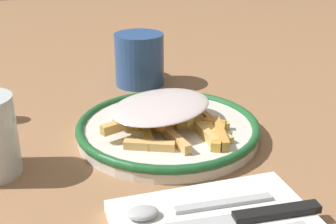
{
  "coord_description": "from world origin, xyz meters",
  "views": [
    {
      "loc": [
        -0.54,
        0.15,
        0.28
      ],
      "look_at": [
        0.0,
        0.0,
        0.04
      ],
      "focal_mm": 47.25,
      "sensor_mm": 36.0,
      "label": 1
    }
  ],
  "objects_px": {
    "fries_heap": "(167,114)",
    "coffee_mug": "(139,59)",
    "knife": "(238,219)",
    "spoon": "(175,209)",
    "plate": "(168,128)"
  },
  "relations": [
    {
      "from": "fries_heap",
      "to": "coffee_mug",
      "type": "bearing_deg",
      "value": -2.38
    },
    {
      "from": "knife",
      "to": "spoon",
      "type": "distance_m",
      "value": 0.06
    },
    {
      "from": "spoon",
      "to": "coffee_mug",
      "type": "xyz_separation_m",
      "value": [
        0.42,
        -0.05,
        0.03
      ]
    },
    {
      "from": "coffee_mug",
      "to": "knife",
      "type": "bearing_deg",
      "value": -179.53
    },
    {
      "from": "knife",
      "to": "fries_heap",
      "type": "bearing_deg",
      "value": 3.64
    },
    {
      "from": "fries_heap",
      "to": "coffee_mug",
      "type": "height_order",
      "value": "coffee_mug"
    },
    {
      "from": "plate",
      "to": "coffee_mug",
      "type": "distance_m",
      "value": 0.23
    },
    {
      "from": "spoon",
      "to": "coffee_mug",
      "type": "relative_size",
      "value": 1.28
    },
    {
      "from": "plate",
      "to": "knife",
      "type": "bearing_deg",
      "value": -177.25
    },
    {
      "from": "fries_heap",
      "to": "spoon",
      "type": "relative_size",
      "value": 1.25
    },
    {
      "from": "fries_heap",
      "to": "coffee_mug",
      "type": "xyz_separation_m",
      "value": [
        0.23,
        -0.01,
        0.01
      ]
    },
    {
      "from": "plate",
      "to": "coffee_mug",
      "type": "relative_size",
      "value": 2.15
    },
    {
      "from": "plate",
      "to": "fries_heap",
      "type": "distance_m",
      "value": 0.03
    },
    {
      "from": "knife",
      "to": "coffee_mug",
      "type": "distance_m",
      "value": 0.45
    },
    {
      "from": "spoon",
      "to": "coffee_mug",
      "type": "bearing_deg",
      "value": -6.85
    }
  ]
}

